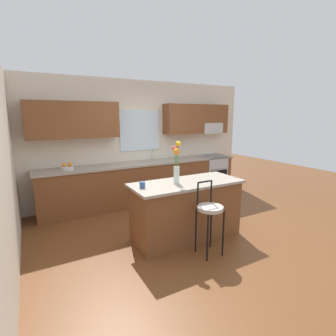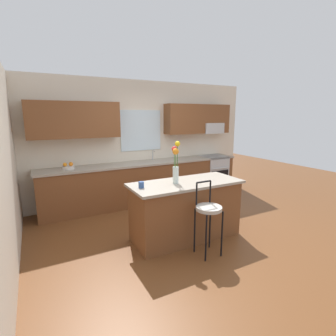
{
  "view_description": "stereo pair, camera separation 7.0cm",
  "coord_description": "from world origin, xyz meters",
  "px_view_note": "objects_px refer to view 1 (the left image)",
  "views": [
    {
      "loc": [
        -2.26,
        -3.39,
        1.93
      ],
      "look_at": [
        -0.07,
        0.55,
        1.0
      ],
      "focal_mm": 27.13,
      "sensor_mm": 36.0,
      "label": 1
    },
    {
      "loc": [
        -2.19,
        -3.42,
        1.93
      ],
      "look_at": [
        -0.07,
        0.55,
        1.0
      ],
      "focal_mm": 27.13,
      "sensor_mm": 36.0,
      "label": 2
    }
  ],
  "objects_px": {
    "mug_ceramic": "(142,185)",
    "fruit_bowl_oranges": "(67,167)",
    "bar_stool_near": "(210,211)",
    "kitchen_island": "(186,210)",
    "oven_range": "(211,173)",
    "flower_vase": "(176,163)"
  },
  "relations": [
    {
      "from": "mug_ceramic",
      "to": "fruit_bowl_oranges",
      "type": "distance_m",
      "value": 2.01
    },
    {
      "from": "bar_stool_near",
      "to": "mug_ceramic",
      "type": "xyz_separation_m",
      "value": [
        -0.74,
        0.61,
        0.33
      ]
    },
    {
      "from": "bar_stool_near",
      "to": "fruit_bowl_oranges",
      "type": "distance_m",
      "value": 2.91
    },
    {
      "from": "mug_ceramic",
      "to": "kitchen_island",
      "type": "bearing_deg",
      "value": -2.23
    },
    {
      "from": "oven_range",
      "to": "mug_ceramic",
      "type": "height_order",
      "value": "mug_ceramic"
    },
    {
      "from": "bar_stool_near",
      "to": "flower_vase",
      "type": "bearing_deg",
      "value": 107.88
    },
    {
      "from": "flower_vase",
      "to": "fruit_bowl_oranges",
      "type": "relative_size",
      "value": 2.68
    },
    {
      "from": "kitchen_island",
      "to": "mug_ceramic",
      "type": "height_order",
      "value": "mug_ceramic"
    },
    {
      "from": "fruit_bowl_oranges",
      "to": "flower_vase",
      "type": "bearing_deg",
      "value": -55.38
    },
    {
      "from": "mug_ceramic",
      "to": "fruit_bowl_oranges",
      "type": "height_order",
      "value": "fruit_bowl_oranges"
    },
    {
      "from": "oven_range",
      "to": "mug_ceramic",
      "type": "distance_m",
      "value": 3.32
    },
    {
      "from": "bar_stool_near",
      "to": "mug_ceramic",
      "type": "relative_size",
      "value": 11.58
    },
    {
      "from": "kitchen_island",
      "to": "fruit_bowl_oranges",
      "type": "relative_size",
      "value": 7.37
    },
    {
      "from": "bar_stool_near",
      "to": "oven_range",
      "type": "bearing_deg",
      "value": 51.01
    },
    {
      "from": "flower_vase",
      "to": "fruit_bowl_oranges",
      "type": "distance_m",
      "value": 2.31
    },
    {
      "from": "oven_range",
      "to": "flower_vase",
      "type": "height_order",
      "value": "flower_vase"
    },
    {
      "from": "kitchen_island",
      "to": "flower_vase",
      "type": "xyz_separation_m",
      "value": [
        -0.19,
        0.0,
        0.78
      ]
    },
    {
      "from": "flower_vase",
      "to": "oven_range",
      "type": "bearing_deg",
      "value": 40.62
    },
    {
      "from": "oven_range",
      "to": "fruit_bowl_oranges",
      "type": "distance_m",
      "value": 3.51
    },
    {
      "from": "bar_stool_near",
      "to": "flower_vase",
      "type": "xyz_separation_m",
      "value": [
        -0.19,
        0.59,
        0.61
      ]
    },
    {
      "from": "bar_stool_near",
      "to": "flower_vase",
      "type": "height_order",
      "value": "flower_vase"
    },
    {
      "from": "kitchen_island",
      "to": "mug_ceramic",
      "type": "bearing_deg",
      "value": 177.77
    }
  ]
}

